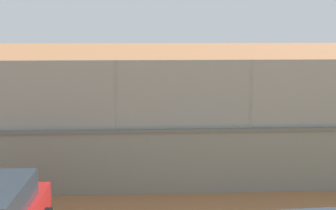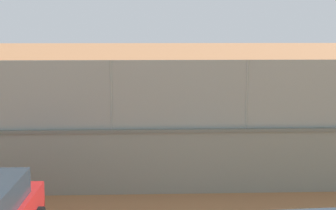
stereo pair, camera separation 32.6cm
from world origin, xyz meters
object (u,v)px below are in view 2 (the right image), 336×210
object	(u,v)px
player_foreground_swinging	(205,101)
player_near_wall_returning	(185,93)
spare_ball_by_wall	(237,168)
sports_ball	(201,108)

from	to	relation	value
player_foreground_swinging	player_near_wall_returning	xyz separation A→B (m)	(0.64, -3.07, -0.02)
spare_ball_by_wall	player_near_wall_returning	bearing A→B (deg)	-85.57
player_near_wall_returning	spare_ball_by_wall	xyz separation A→B (m)	(-0.78, 10.01, -0.95)
sports_ball	spare_ball_by_wall	bearing A→B (deg)	96.23
player_near_wall_returning	spare_ball_by_wall	distance (m)	10.09
sports_ball	spare_ball_by_wall	xyz separation A→B (m)	(-0.53, 4.82, -1.02)
sports_ball	spare_ball_by_wall	distance (m)	4.95
player_near_wall_returning	spare_ball_by_wall	world-z (taller)	player_near_wall_returning
sports_ball	spare_ball_by_wall	world-z (taller)	sports_ball
player_foreground_swinging	sports_ball	distance (m)	2.16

